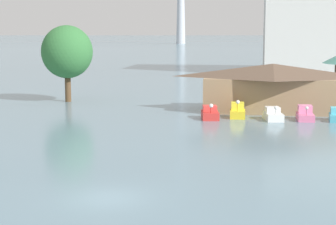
% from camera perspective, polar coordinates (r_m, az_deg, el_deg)
% --- Properties ---
extents(ground_plane, '(2000.00, 2000.00, 0.00)m').
position_cam_1_polar(ground_plane, '(28.84, -6.12, -8.62)').
color(ground_plane, slate).
extents(pedal_boat_red, '(1.95, 2.93, 1.60)m').
position_cam_1_polar(pedal_boat_red, '(54.07, 4.25, -0.10)').
color(pedal_boat_red, red).
rests_on(pedal_boat_red, ground).
extents(pedal_boat_yellow, '(1.49, 2.36, 1.83)m').
position_cam_1_polar(pedal_boat_yellow, '(55.03, 7.03, 0.09)').
color(pedal_boat_yellow, yellow).
rests_on(pedal_boat_yellow, ground).
extents(pedal_boat_white, '(1.95, 3.15, 1.48)m').
position_cam_1_polar(pedal_boat_white, '(54.19, 10.53, -0.23)').
color(pedal_boat_white, white).
rests_on(pedal_boat_white, ground).
extents(pedal_boat_pink, '(1.55, 2.81, 1.46)m').
position_cam_1_polar(pedal_boat_pink, '(54.72, 13.64, -0.18)').
color(pedal_boat_pink, pink).
rests_on(pedal_boat_pink, ground).
extents(boathouse, '(15.04, 7.34, 4.97)m').
position_cam_1_polar(boathouse, '(59.78, 10.48, 2.60)').
color(boathouse, '#9E7F5B').
rests_on(boathouse, ground).
extents(shoreline_tree_tall_left, '(6.01, 6.01, 8.98)m').
position_cam_1_polar(shoreline_tree_tall_left, '(67.69, -10.13, 6.02)').
color(shoreline_tree_tall_left, brown).
rests_on(shoreline_tree_tall_left, ground).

